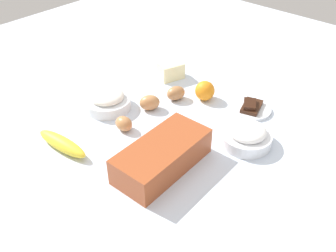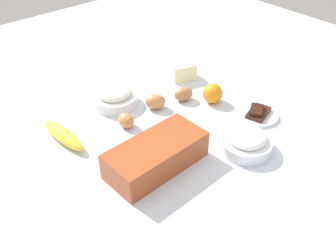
{
  "view_description": "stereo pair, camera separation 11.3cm",
  "coord_description": "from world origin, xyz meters",
  "px_view_note": "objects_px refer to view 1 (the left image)",
  "views": [
    {
      "loc": [
        0.68,
        0.61,
        0.72
      ],
      "look_at": [
        0.0,
        0.0,
        0.04
      ],
      "focal_mm": 40.69,
      "sensor_mm": 36.0,
      "label": 1
    },
    {
      "loc": [
        0.6,
        0.68,
        0.72
      ],
      "look_at": [
        0.0,
        0.0,
        0.04
      ],
      "focal_mm": 40.69,
      "sensor_mm": 36.0,
      "label": 2
    }
  ],
  "objects_px": {
    "sugar_bowl": "(247,136)",
    "egg_beside_bowl": "(124,124)",
    "banana": "(62,144)",
    "butter_block": "(171,71)",
    "egg_near_butter": "(150,103)",
    "egg_loose": "(176,93)",
    "flour_bowl": "(108,101)",
    "chocolate_plate": "(251,108)",
    "loaf_pan": "(162,155)",
    "orange_fruit": "(205,91)"
  },
  "relations": [
    {
      "from": "loaf_pan",
      "to": "orange_fruit",
      "type": "bearing_deg",
      "value": -162.47
    },
    {
      "from": "loaf_pan",
      "to": "egg_loose",
      "type": "bearing_deg",
      "value": -147.16
    },
    {
      "from": "loaf_pan",
      "to": "chocolate_plate",
      "type": "xyz_separation_m",
      "value": [
        -0.4,
        0.03,
        -0.03
      ]
    },
    {
      "from": "banana",
      "to": "flour_bowl",
      "type": "bearing_deg",
      "value": -164.44
    },
    {
      "from": "loaf_pan",
      "to": "chocolate_plate",
      "type": "height_order",
      "value": "loaf_pan"
    },
    {
      "from": "loaf_pan",
      "to": "butter_block",
      "type": "distance_m",
      "value": 0.5
    },
    {
      "from": "sugar_bowl",
      "to": "egg_beside_bowl",
      "type": "bearing_deg",
      "value": -58.65
    },
    {
      "from": "egg_near_butter",
      "to": "chocolate_plate",
      "type": "distance_m",
      "value": 0.34
    },
    {
      "from": "sugar_bowl",
      "to": "egg_beside_bowl",
      "type": "relative_size",
      "value": 2.51
    },
    {
      "from": "sugar_bowl",
      "to": "butter_block",
      "type": "bearing_deg",
      "value": -108.9
    },
    {
      "from": "sugar_bowl",
      "to": "banana",
      "type": "bearing_deg",
      "value": -45.43
    },
    {
      "from": "butter_block",
      "to": "egg_near_butter",
      "type": "height_order",
      "value": "butter_block"
    },
    {
      "from": "egg_loose",
      "to": "chocolate_plate",
      "type": "bearing_deg",
      "value": 116.15
    },
    {
      "from": "orange_fruit",
      "to": "sugar_bowl",
      "type": "bearing_deg",
      "value": 64.91
    },
    {
      "from": "orange_fruit",
      "to": "egg_loose",
      "type": "distance_m",
      "value": 0.1
    },
    {
      "from": "egg_near_butter",
      "to": "egg_beside_bowl",
      "type": "distance_m",
      "value": 0.14
    },
    {
      "from": "egg_beside_bowl",
      "to": "butter_block",
      "type": "bearing_deg",
      "value": -162.29
    },
    {
      "from": "sugar_bowl",
      "to": "egg_near_butter",
      "type": "height_order",
      "value": "sugar_bowl"
    },
    {
      "from": "flour_bowl",
      "to": "egg_near_butter",
      "type": "relative_size",
      "value": 2.27
    },
    {
      "from": "banana",
      "to": "egg_beside_bowl",
      "type": "distance_m",
      "value": 0.19
    },
    {
      "from": "egg_loose",
      "to": "chocolate_plate",
      "type": "height_order",
      "value": "egg_loose"
    },
    {
      "from": "banana",
      "to": "chocolate_plate",
      "type": "relative_size",
      "value": 1.46
    },
    {
      "from": "flour_bowl",
      "to": "egg_loose",
      "type": "distance_m",
      "value": 0.23
    },
    {
      "from": "banana",
      "to": "egg_beside_bowl",
      "type": "height_order",
      "value": "egg_beside_bowl"
    },
    {
      "from": "flour_bowl",
      "to": "egg_beside_bowl",
      "type": "relative_size",
      "value": 2.58
    },
    {
      "from": "flour_bowl",
      "to": "sugar_bowl",
      "type": "xyz_separation_m",
      "value": [
        -0.15,
        0.45,
        -0.0
      ]
    },
    {
      "from": "orange_fruit",
      "to": "chocolate_plate",
      "type": "xyz_separation_m",
      "value": [
        -0.05,
        0.16,
        -0.02
      ]
    },
    {
      "from": "chocolate_plate",
      "to": "egg_near_butter",
      "type": "bearing_deg",
      "value": -49.69
    },
    {
      "from": "loaf_pan",
      "to": "butter_block",
      "type": "height_order",
      "value": "loaf_pan"
    },
    {
      "from": "sugar_bowl",
      "to": "orange_fruit",
      "type": "relative_size",
      "value": 2.19
    },
    {
      "from": "banana",
      "to": "orange_fruit",
      "type": "distance_m",
      "value": 0.51
    },
    {
      "from": "orange_fruit",
      "to": "egg_loose",
      "type": "xyz_separation_m",
      "value": [
        0.07,
        -0.07,
        -0.01
      ]
    },
    {
      "from": "loaf_pan",
      "to": "flour_bowl",
      "type": "distance_m",
      "value": 0.34
    },
    {
      "from": "orange_fruit",
      "to": "butter_block",
      "type": "distance_m",
      "value": 0.19
    },
    {
      "from": "sugar_bowl",
      "to": "egg_near_butter",
      "type": "distance_m",
      "value": 0.34
    },
    {
      "from": "sugar_bowl",
      "to": "egg_near_butter",
      "type": "bearing_deg",
      "value": -80.08
    },
    {
      "from": "egg_near_butter",
      "to": "chocolate_plate",
      "type": "bearing_deg",
      "value": 130.31
    },
    {
      "from": "sugar_bowl",
      "to": "egg_beside_bowl",
      "type": "height_order",
      "value": "sugar_bowl"
    },
    {
      "from": "sugar_bowl",
      "to": "egg_loose",
      "type": "height_order",
      "value": "sugar_bowl"
    },
    {
      "from": "sugar_bowl",
      "to": "butter_block",
      "type": "relative_size",
      "value": 1.65
    },
    {
      "from": "orange_fruit",
      "to": "chocolate_plate",
      "type": "height_order",
      "value": "orange_fruit"
    },
    {
      "from": "flour_bowl",
      "to": "egg_beside_bowl",
      "type": "height_order",
      "value": "flour_bowl"
    },
    {
      "from": "flour_bowl",
      "to": "chocolate_plate",
      "type": "bearing_deg",
      "value": 129.95
    },
    {
      "from": "orange_fruit",
      "to": "egg_beside_bowl",
      "type": "distance_m",
      "value": 0.32
    },
    {
      "from": "loaf_pan",
      "to": "sugar_bowl",
      "type": "xyz_separation_m",
      "value": [
        -0.24,
        0.11,
        -0.01
      ]
    },
    {
      "from": "loaf_pan",
      "to": "egg_beside_bowl",
      "type": "bearing_deg",
      "value": -104.74
    },
    {
      "from": "egg_near_butter",
      "to": "egg_loose",
      "type": "height_order",
      "value": "egg_near_butter"
    },
    {
      "from": "egg_near_butter",
      "to": "egg_loose",
      "type": "relative_size",
      "value": 1.02
    },
    {
      "from": "egg_beside_bowl",
      "to": "egg_loose",
      "type": "height_order",
      "value": "egg_loose"
    },
    {
      "from": "egg_near_butter",
      "to": "orange_fruit",
      "type": "bearing_deg",
      "value": 150.05
    }
  ]
}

